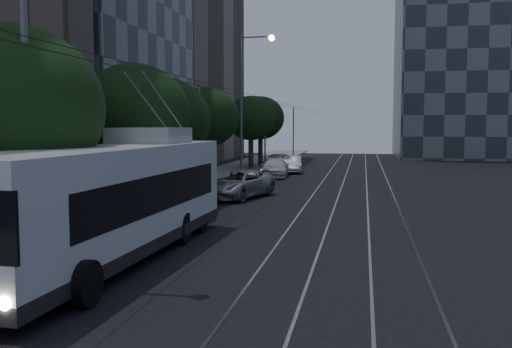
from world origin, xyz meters
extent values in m
plane|color=black|center=(0.00, 0.00, 0.00)|extent=(120.00, 120.00, 0.00)
cube|color=slate|center=(-7.50, 20.00, 0.07)|extent=(5.00, 90.00, 0.15)
cube|color=gray|center=(0.28, 20.00, 0.01)|extent=(0.08, 90.00, 0.02)
cube|color=gray|center=(1.72, 20.00, 0.01)|extent=(0.08, 90.00, 0.02)
cube|color=gray|center=(3.28, 20.00, 0.01)|extent=(0.08, 90.00, 0.02)
cube|color=gray|center=(4.72, 20.00, 0.01)|extent=(0.08, 90.00, 0.02)
cylinder|color=black|center=(-3.85, 20.00, 5.60)|extent=(0.02, 90.00, 0.02)
cylinder|color=black|center=(-3.15, 20.00, 5.60)|extent=(0.02, 90.00, 0.02)
cylinder|color=slate|center=(-5.30, 10.00, 3.00)|extent=(0.14, 0.14, 6.00)
cylinder|color=slate|center=(-5.30, 30.00, 3.00)|extent=(0.14, 0.14, 6.00)
cylinder|color=slate|center=(-5.30, 50.00, 3.00)|extent=(0.14, 0.14, 6.00)
cube|color=#323740|center=(-19.00, 22.00, 13.00)|extent=(14.00, 18.00, 26.00)
cube|color=gray|center=(-19.00, 42.00, 17.00)|extent=(14.00, 22.00, 34.00)
cube|color=#323740|center=(18.00, 55.00, 12.00)|extent=(22.00, 18.00, 24.00)
cube|color=#BABABC|center=(-4.10, -3.14, 1.85)|extent=(3.09, 12.58, 2.97)
cube|color=black|center=(-4.10, -3.14, 0.52)|extent=(3.13, 12.62, 0.36)
cube|color=black|center=(-4.10, -2.61, 1.98)|extent=(3.06, 9.98, 1.09)
cube|color=black|center=(-4.10, 3.08, 2.08)|extent=(2.16, 0.16, 1.04)
cube|color=#9B9B9E|center=(-4.10, -0.01, 3.59)|extent=(2.33, 2.37, 0.52)
sphere|color=white|center=(-3.22, -9.40, 0.78)|extent=(0.27, 0.27, 0.27)
cylinder|color=slate|center=(-4.41, 1.08, 4.52)|extent=(0.06, 4.71, 2.22)
cylinder|color=slate|center=(-3.79, 1.08, 4.52)|extent=(0.06, 4.71, 2.22)
cylinder|color=black|center=(-2.82, -7.13, 0.52)|extent=(0.31, 1.04, 1.04)
cylinder|color=black|center=(-5.38, -0.39, 0.52)|extent=(0.31, 1.04, 1.04)
cylinder|color=black|center=(-2.82, -0.39, 0.52)|extent=(0.31, 1.04, 1.04)
cylinder|color=black|center=(-5.38, 1.61, 0.52)|extent=(0.31, 1.04, 1.04)
cylinder|color=black|center=(-2.82, 1.61, 0.52)|extent=(0.31, 1.04, 1.04)
imported|color=#A4A7AB|center=(-3.67, 11.46, 0.75)|extent=(3.88, 5.87, 1.50)
imported|color=silver|center=(-3.47, 14.33, 0.64)|extent=(2.01, 3.91, 1.27)
imported|color=silver|center=(-3.52, 24.00, 0.69)|extent=(2.24, 4.86, 1.38)
imported|color=silver|center=(-2.70, 28.08, 0.68)|extent=(1.99, 4.30, 1.37)
imported|color=#AEAEB2|center=(-4.30, 30.25, 0.76)|extent=(2.58, 4.70, 1.52)
cylinder|color=#2F1F1A|center=(-6.80, -3.71, 1.23)|extent=(0.44, 0.44, 2.45)
ellipsoid|color=black|center=(-6.80, -3.71, 4.43)|extent=(5.26, 5.26, 4.73)
cylinder|color=#2F1F1A|center=(-6.50, 4.44, 1.33)|extent=(0.44, 0.44, 2.65)
ellipsoid|color=black|center=(-6.50, 4.44, 4.41)|extent=(4.70, 4.70, 4.23)
cylinder|color=#2F1F1A|center=(-7.00, 9.14, 1.15)|extent=(0.44, 0.44, 2.30)
ellipsoid|color=black|center=(-7.00, 9.14, 4.15)|extent=(4.94, 4.94, 4.44)
cylinder|color=#2F1F1A|center=(-6.85, 16.92, 1.42)|extent=(0.44, 0.44, 2.85)
ellipsoid|color=black|center=(-6.85, 16.92, 4.43)|extent=(4.23, 4.23, 3.80)
cylinder|color=#2F1F1A|center=(-6.54, 30.00, 1.45)|extent=(0.44, 0.44, 2.90)
ellipsoid|color=black|center=(-6.54, 30.00, 4.50)|extent=(4.25, 4.25, 3.83)
cylinder|color=#2F1F1A|center=(-6.50, 34.40, 1.44)|extent=(0.44, 0.44, 2.88)
ellipsoid|color=black|center=(-6.50, 34.40, 4.56)|extent=(4.49, 4.49, 4.04)
cylinder|color=slate|center=(-5.48, -4.98, 5.23)|extent=(0.20, 0.20, 10.46)
cylinder|color=slate|center=(-5.80, 22.60, 5.33)|extent=(0.20, 0.20, 10.67)
cylinder|color=slate|center=(-4.63, 22.60, 10.24)|extent=(2.35, 0.12, 0.12)
sphere|color=#E2C57C|center=(-3.56, 22.60, 10.13)|extent=(0.44, 0.44, 0.44)
camera|label=1|loc=(3.04, -18.34, 3.97)|focal=40.00mm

